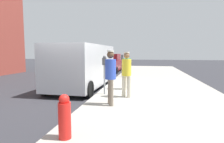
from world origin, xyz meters
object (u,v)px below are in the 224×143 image
object	(u,v)px
pedestrian_in_blue	(111,74)
parked_van	(84,65)
parked_sedan_ahead	(110,64)
pedestrian_in_green	(127,68)
parking_meter_far	(122,61)
pedestrian_in_yellow	(126,71)
parking_meter_near	(104,68)
fire_hydrant	(65,117)

from	to	relation	value
pedestrian_in_blue	parked_van	world-z (taller)	parked_van
parked_sedan_ahead	pedestrian_in_green	bearing A→B (deg)	-74.57
parking_meter_far	pedestrian_in_yellow	distance (m)	5.87
parking_meter_far	pedestrian_in_yellow	size ratio (longest dim) A/B	0.91
parked_sedan_ahead	pedestrian_in_blue	bearing A→B (deg)	-79.05
parking_meter_near	pedestrian_in_green	bearing A→B (deg)	55.54
parking_meter_far	fire_hydrant	world-z (taller)	parking_meter_far
parking_meter_far	pedestrian_in_yellow	xyz separation A→B (m)	(0.90, -5.80, -0.08)
parked_sedan_ahead	fire_hydrant	size ratio (longest dim) A/B	5.15
pedestrian_in_green	parked_sedan_ahead	xyz separation A→B (m)	(-2.48, 8.97, -0.33)
parked_van	fire_hydrant	distance (m)	6.07
pedestrian_in_green	pedestrian_in_blue	world-z (taller)	pedestrian_in_blue
pedestrian_in_yellow	pedestrian_in_blue	distance (m)	1.18
parking_meter_near	parking_meter_far	bearing A→B (deg)	90.00
pedestrian_in_yellow	parking_meter_near	bearing A→B (deg)	158.26
parking_meter_near	pedestrian_in_blue	size ratio (longest dim) A/B	0.89
parking_meter_near	parked_van	size ratio (longest dim) A/B	0.29
fire_hydrant	pedestrian_in_green	bearing A→B (deg)	82.48
parking_meter_far	parked_sedan_ahead	xyz separation A→B (m)	(-1.71, 4.64, -0.43)
parking_meter_far	pedestrian_in_blue	xyz separation A→B (m)	(0.52, -6.92, -0.06)
parking_meter_near	pedestrian_in_blue	xyz separation A→B (m)	(0.52, -1.48, -0.06)
pedestrian_in_green	parked_sedan_ahead	size ratio (longest dim) A/B	0.37
parked_van	parking_meter_near	bearing A→B (deg)	-51.85
fire_hydrant	parked_van	bearing A→B (deg)	105.37
parking_meter_near	pedestrian_in_green	size ratio (longest dim) A/B	0.93
pedestrian_in_blue	parking_meter_far	bearing A→B (deg)	94.33
pedestrian_in_blue	fire_hydrant	bearing A→B (deg)	-99.89
parking_meter_near	parking_meter_far	size ratio (longest dim) A/B	1.00
parked_sedan_ahead	fire_hydrant	xyz separation A→B (m)	(1.81, -13.99, -0.18)
pedestrian_in_green	fire_hydrant	bearing A→B (deg)	-97.52
parking_meter_near	parked_sedan_ahead	size ratio (longest dim) A/B	0.34
parked_sedan_ahead	fire_hydrant	bearing A→B (deg)	-82.62
parking_meter_far	parked_van	xyz separation A→B (m)	(-1.50, -3.53, -0.03)
parked_van	parked_sedan_ahead	world-z (taller)	parked_van
parking_meter_near	pedestrian_in_green	world-z (taller)	pedestrian_in_green
parking_meter_near	fire_hydrant	world-z (taller)	parking_meter_near
fire_hydrant	pedestrian_in_blue	bearing A→B (deg)	80.11
fire_hydrant	pedestrian_in_yellow	bearing A→B (deg)	77.26
pedestrian_in_green	pedestrian_in_blue	bearing A→B (deg)	-95.27
pedestrian_in_yellow	parked_sedan_ahead	world-z (taller)	pedestrian_in_yellow
pedestrian_in_blue	fire_hydrant	world-z (taller)	pedestrian_in_blue
pedestrian_in_yellow	parked_van	size ratio (longest dim) A/B	0.32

